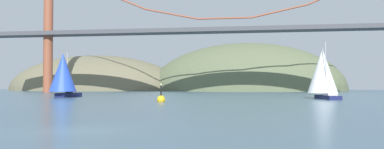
{
  "coord_description": "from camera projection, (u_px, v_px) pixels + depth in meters",
  "views": [
    {
      "loc": [
        8.57,
        -18.17,
        2.22
      ],
      "look_at": [
        0.0,
        35.89,
        3.65
      ],
      "focal_mm": 37.42,
      "sensor_mm": 36.0,
      "label": 1
    }
  ],
  "objects": [
    {
      "name": "ground_plane",
      "position": [
        75.0,
        131.0,
        19.22
      ],
      "size": [
        360.0,
        360.0,
        0.0
      ],
      "primitive_type": "plane",
      "color": "#426075"
    },
    {
      "name": "headland_left",
      "position": [
        96.0,
        90.0,
        161.12
      ],
      "size": [
        71.74,
        44.0,
        28.23
      ],
      "primitive_type": "ellipsoid",
      "color": "#6B664C",
      "rests_on": "ground_plane"
    },
    {
      "name": "headland_center",
      "position": [
        246.0,
        91.0,
        151.73
      ],
      "size": [
        74.34,
        44.0,
        36.34
      ],
      "primitive_type": "ellipsoid",
      "color": "#5B6647",
      "rests_on": "ground_plane"
    },
    {
      "name": "suspension_bridge",
      "position": [
        225.0,
        26.0,
        113.51
      ],
      "size": [
        143.64,
        6.0,
        40.82
      ],
      "color": "brown",
      "rests_on": "ground_plane"
    },
    {
      "name": "sailboat_blue_spinnaker",
      "position": [
        63.0,
        74.0,
        71.66
      ],
      "size": [
        4.98,
        8.0,
        8.15
      ],
      "color": "#191E4C",
      "rests_on": "ground_plane"
    },
    {
      "name": "sailboat_white_mainsail",
      "position": [
        323.0,
        72.0,
        64.73
      ],
      "size": [
        5.44,
        9.01,
        9.08
      ],
      "color": "#191E4C",
      "rests_on": "ground_plane"
    },
    {
      "name": "channel_buoy",
      "position": [
        161.0,
        99.0,
        52.34
      ],
      "size": [
        1.1,
        1.1,
        2.64
      ],
      "color": "gold",
      "rests_on": "ground_plane"
    }
  ]
}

